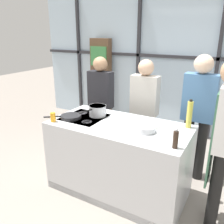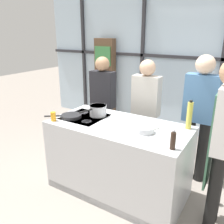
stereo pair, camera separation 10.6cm
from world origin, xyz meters
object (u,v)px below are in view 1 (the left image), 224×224
at_px(oil_bottle, 189,114).
at_px(juice_glass_near, 53,117).
at_px(saucepan, 97,110).
at_px(mixing_bowl, 146,129).
at_px(spectator_center_right, 198,111).
at_px(frying_pan, 70,117).
at_px(pepper_grinder, 176,139).
at_px(spectator_far_left, 101,100).
at_px(white_plate, 150,125).
at_px(chef, 224,134).
at_px(spectator_center_left, 144,107).

bearing_deg(oil_bottle, juice_glass_near, -156.76).
distance_m(saucepan, mixing_bowl, 0.79).
bearing_deg(oil_bottle, mixing_bowl, -135.35).
bearing_deg(spectator_center_right, mixing_bowl, 65.45).
bearing_deg(frying_pan, pepper_grinder, -6.05).
bearing_deg(frying_pan, spectator_center_right, 33.33).
height_order(spectator_far_left, white_plate, spectator_far_left).
bearing_deg(juice_glass_near, pepper_grinder, 1.99).
height_order(oil_bottle, pepper_grinder, oil_bottle).
height_order(chef, pepper_grinder, chef).
xyz_separation_m(chef, white_plate, (-0.81, 0.13, -0.11)).
bearing_deg(pepper_grinder, chef, 37.15).
xyz_separation_m(white_plate, oil_bottle, (0.41, 0.17, 0.15)).
relative_size(white_plate, mixing_bowl, 1.25).
distance_m(saucepan, pepper_grinder, 1.22).
xyz_separation_m(frying_pan, pepper_grinder, (1.41, -0.15, 0.07)).
bearing_deg(spectator_far_left, pepper_grinder, 144.86).
height_order(chef, frying_pan, chef).
bearing_deg(spectator_center_left, spectator_center_right, -180.00).
height_order(spectator_center_left, pepper_grinder, spectator_center_left).
bearing_deg(chef, mixing_bowl, 95.47).
bearing_deg(spectator_far_left, frying_pan, 97.62).
height_order(chef, spectator_center_left, chef).
height_order(spectator_far_left, spectator_center_right, spectator_center_right).
bearing_deg(chef, oil_bottle, 53.58).
xyz_separation_m(spectator_far_left, mixing_bowl, (1.14, -0.85, 0.03)).
height_order(saucepan, mixing_bowl, saucepan).
height_order(saucepan, white_plate, saucepan).
height_order(white_plate, pepper_grinder, pepper_grinder).
distance_m(spectator_far_left, white_plate, 1.29).
bearing_deg(mixing_bowl, juice_glass_near, -166.30).
bearing_deg(frying_pan, mixing_bowl, 4.12).
distance_m(saucepan, juice_glass_near, 0.58).
bearing_deg(mixing_bowl, chef, 5.47).
distance_m(mixing_bowl, juice_glass_near, 1.16).
bearing_deg(mixing_bowl, spectator_center_right, 65.45).
xyz_separation_m(spectator_far_left, spectator_center_right, (1.54, 0.00, 0.06)).
distance_m(spectator_far_left, spectator_center_right, 1.54).
bearing_deg(oil_bottle, pepper_grinder, -89.04).
relative_size(spectator_far_left, mixing_bowl, 8.02).
bearing_deg(oil_bottle, spectator_center_right, 88.26).
bearing_deg(spectator_center_left, frying_pan, 55.27).
xyz_separation_m(spectator_center_right, white_plate, (-0.43, -0.65, -0.06)).
bearing_deg(saucepan, white_plate, 2.03).
bearing_deg(spectator_center_left, white_plate, 117.69).
relative_size(spectator_center_left, saucepan, 3.85).
relative_size(frying_pan, juice_glass_near, 3.58).
height_order(frying_pan, white_plate, frying_pan).
distance_m(spectator_far_left, pepper_grinder, 1.87).
distance_m(spectator_center_right, mixing_bowl, 0.94).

